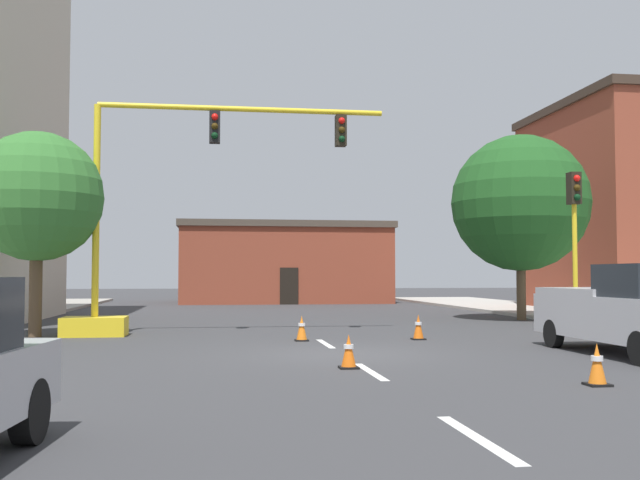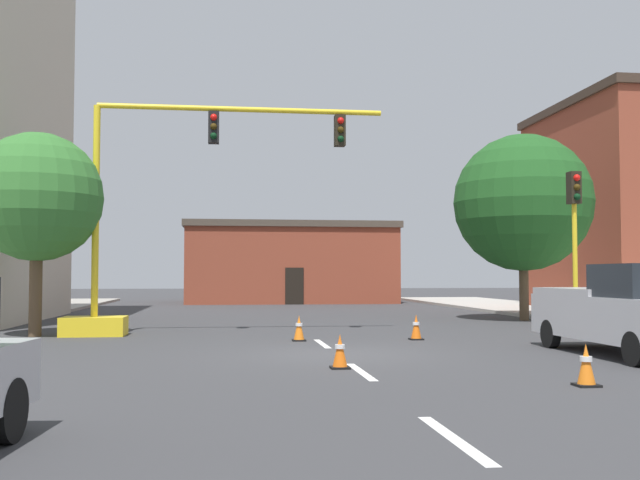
{
  "view_description": "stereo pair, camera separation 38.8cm",
  "coord_description": "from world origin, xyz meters",
  "px_view_note": "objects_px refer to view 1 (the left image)",
  "views": [
    {
      "loc": [
        -2.82,
        -16.19,
        1.76
      ],
      "look_at": [
        0.61,
        7.73,
        2.91
      ],
      "focal_mm": 41.29,
      "sensor_mm": 36.0,
      "label": 1
    },
    {
      "loc": [
        -2.44,
        -16.25,
        1.76
      ],
      "look_at": [
        0.61,
        7.73,
        2.91
      ],
      "focal_mm": 41.29,
      "sensor_mm": 36.0,
      "label": 2
    }
  ],
  "objects_px": {
    "pickup_truck_silver": "(632,311)",
    "traffic_cone_roadside_b": "(597,365)",
    "tree_left_near": "(37,197)",
    "traffic_cone_roadside_d": "(418,327)",
    "traffic_light_pole_right": "(575,215)",
    "traffic_cone_roadside_a": "(349,352)",
    "traffic_signal_gantry": "(139,258)",
    "tree_right_mid": "(520,203)",
    "traffic_cone_roadside_c": "(302,328)"
  },
  "relations": [
    {
      "from": "traffic_cone_roadside_a",
      "to": "traffic_cone_roadside_d",
      "type": "relative_size",
      "value": 0.94
    },
    {
      "from": "traffic_light_pole_right",
      "to": "traffic_cone_roadside_d",
      "type": "bearing_deg",
      "value": -170.43
    },
    {
      "from": "traffic_cone_roadside_d",
      "to": "traffic_light_pole_right",
      "type": "bearing_deg",
      "value": 9.57
    },
    {
      "from": "pickup_truck_silver",
      "to": "traffic_cone_roadside_b",
      "type": "height_order",
      "value": "pickup_truck_silver"
    },
    {
      "from": "tree_left_near",
      "to": "traffic_cone_roadside_d",
      "type": "bearing_deg",
      "value": -12.77
    },
    {
      "from": "traffic_light_pole_right",
      "to": "pickup_truck_silver",
      "type": "distance_m",
      "value": 6.09
    },
    {
      "from": "tree_left_near",
      "to": "traffic_cone_roadside_d",
      "type": "xyz_separation_m",
      "value": [
        10.55,
        -2.39,
        -3.66
      ]
    },
    {
      "from": "traffic_cone_roadside_a",
      "to": "traffic_cone_roadside_d",
      "type": "xyz_separation_m",
      "value": [
        2.99,
        5.81,
        0.02
      ]
    },
    {
      "from": "tree_right_mid",
      "to": "traffic_cone_roadside_a",
      "type": "height_order",
      "value": "tree_right_mid"
    },
    {
      "from": "tree_left_near",
      "to": "pickup_truck_silver",
      "type": "height_order",
      "value": "tree_left_near"
    },
    {
      "from": "traffic_cone_roadside_d",
      "to": "tree_right_mid",
      "type": "bearing_deg",
      "value": 50.83
    },
    {
      "from": "tree_right_mid",
      "to": "traffic_cone_roadside_b",
      "type": "distance_m",
      "value": 17.78
    },
    {
      "from": "traffic_signal_gantry",
      "to": "pickup_truck_silver",
      "type": "relative_size",
      "value": 1.74
    },
    {
      "from": "traffic_signal_gantry",
      "to": "traffic_cone_roadside_c",
      "type": "xyz_separation_m",
      "value": [
        4.52,
        -2.46,
        -1.93
      ]
    },
    {
      "from": "traffic_cone_roadside_c",
      "to": "traffic_light_pole_right",
      "type": "bearing_deg",
      "value": 5.59
    },
    {
      "from": "tree_right_mid",
      "to": "pickup_truck_silver",
      "type": "height_order",
      "value": "tree_right_mid"
    },
    {
      "from": "traffic_cone_roadside_a",
      "to": "tree_right_mid",
      "type": "bearing_deg",
      "value": 55.52
    },
    {
      "from": "traffic_light_pole_right",
      "to": "tree_left_near",
      "type": "distance_m",
      "value": 15.65
    },
    {
      "from": "traffic_signal_gantry",
      "to": "traffic_cone_roadside_a",
      "type": "height_order",
      "value": "traffic_signal_gantry"
    },
    {
      "from": "traffic_cone_roadside_d",
      "to": "pickup_truck_silver",
      "type": "bearing_deg",
      "value": -51.5
    },
    {
      "from": "traffic_light_pole_right",
      "to": "traffic_cone_roadside_a",
      "type": "height_order",
      "value": "traffic_light_pole_right"
    },
    {
      "from": "tree_right_mid",
      "to": "tree_left_near",
      "type": "relative_size",
      "value": 1.24
    },
    {
      "from": "traffic_signal_gantry",
      "to": "tree_left_near",
      "type": "bearing_deg",
      "value": -177.81
    },
    {
      "from": "pickup_truck_silver",
      "to": "tree_left_near",
      "type": "bearing_deg",
      "value": 154.04
    },
    {
      "from": "traffic_light_pole_right",
      "to": "traffic_cone_roadside_d",
      "type": "height_order",
      "value": "traffic_light_pole_right"
    },
    {
      "from": "traffic_light_pole_right",
      "to": "tree_left_near",
      "type": "relative_size",
      "value": 0.82
    },
    {
      "from": "tree_right_mid",
      "to": "pickup_truck_silver",
      "type": "relative_size",
      "value": 1.34
    },
    {
      "from": "tree_left_near",
      "to": "traffic_cone_roadside_c",
      "type": "bearing_deg",
      "value": -17.7
    },
    {
      "from": "traffic_light_pole_right",
      "to": "traffic_signal_gantry",
      "type": "bearing_deg",
      "value": 172.6
    },
    {
      "from": "traffic_light_pole_right",
      "to": "traffic_cone_roadside_a",
      "type": "relative_size",
      "value": 7.46
    },
    {
      "from": "tree_right_mid",
      "to": "traffic_cone_roadside_a",
      "type": "bearing_deg",
      "value": -124.48
    },
    {
      "from": "pickup_truck_silver",
      "to": "traffic_cone_roadside_a",
      "type": "bearing_deg",
      "value": -168.59
    },
    {
      "from": "tree_right_mid",
      "to": "traffic_cone_roadside_c",
      "type": "height_order",
      "value": "tree_right_mid"
    },
    {
      "from": "traffic_cone_roadside_d",
      "to": "traffic_cone_roadside_b",
      "type": "bearing_deg",
      "value": -86.39
    },
    {
      "from": "traffic_cone_roadside_a",
      "to": "pickup_truck_silver",
      "type": "bearing_deg",
      "value": 11.41
    },
    {
      "from": "tree_left_near",
      "to": "traffic_signal_gantry",
      "type": "bearing_deg",
      "value": 2.19
    },
    {
      "from": "traffic_signal_gantry",
      "to": "pickup_truck_silver",
      "type": "xyz_separation_m",
      "value": [
        11.28,
        -6.98,
        -1.29
      ]
    },
    {
      "from": "pickup_truck_silver",
      "to": "traffic_cone_roadside_d",
      "type": "relative_size",
      "value": 7.91
    },
    {
      "from": "traffic_signal_gantry",
      "to": "tree_left_near",
      "type": "distance_m",
      "value": 3.33
    },
    {
      "from": "tree_left_near",
      "to": "pickup_truck_silver",
      "type": "relative_size",
      "value": 1.08
    },
    {
      "from": "traffic_cone_roadside_b",
      "to": "traffic_cone_roadside_c",
      "type": "relative_size",
      "value": 0.99
    },
    {
      "from": "traffic_light_pole_right",
      "to": "traffic_cone_roadside_a",
      "type": "xyz_separation_m",
      "value": [
        -8.01,
        -6.65,
        -3.21
      ]
    },
    {
      "from": "tree_right_mid",
      "to": "tree_left_near",
      "type": "xyz_separation_m",
      "value": [
        -16.89,
        -5.39,
        -0.58
      ]
    },
    {
      "from": "pickup_truck_silver",
      "to": "traffic_cone_roadside_c",
      "type": "relative_size",
      "value": 7.96
    },
    {
      "from": "traffic_cone_roadside_a",
      "to": "traffic_cone_roadside_b",
      "type": "relative_size",
      "value": 0.95
    },
    {
      "from": "tree_left_near",
      "to": "pickup_truck_silver",
      "type": "xyz_separation_m",
      "value": [
        14.12,
        -6.87,
        -3.02
      ]
    },
    {
      "from": "traffic_light_pole_right",
      "to": "traffic_cone_roadside_d",
      "type": "relative_size",
      "value": 7.01
    },
    {
      "from": "traffic_cone_roadside_c",
      "to": "traffic_cone_roadside_b",
      "type": "bearing_deg",
      "value": -66.37
    },
    {
      "from": "traffic_signal_gantry",
      "to": "traffic_cone_roadside_c",
      "type": "relative_size",
      "value": 13.81
    },
    {
      "from": "traffic_cone_roadside_c",
      "to": "tree_left_near",
      "type": "bearing_deg",
      "value": 162.3
    }
  ]
}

